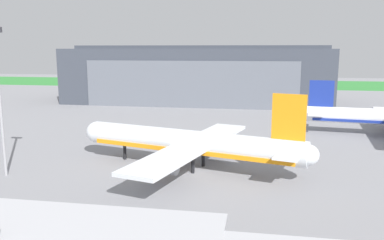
# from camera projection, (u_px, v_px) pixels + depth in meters

# --- Properties ---
(ground_plane) EXTENTS (440.00, 440.00, 0.00)m
(ground_plane) POSITION_uv_depth(u_px,v_px,m) (197.00, 173.00, 62.67)
(ground_plane) COLOR gray
(grass_field_strip) EXTENTS (440.00, 56.00, 0.08)m
(grass_field_strip) POSITION_uv_depth(u_px,v_px,m) (242.00, 84.00, 221.46)
(grass_field_strip) COLOR #348939
(grass_field_strip) RESTS_ON ground_plane
(maintenance_hangar) EXTENTS (93.28, 37.15, 20.57)m
(maintenance_hangar) POSITION_uv_depth(u_px,v_px,m) (198.00, 75.00, 147.69)
(maintenance_hangar) COLOR #383D47
(maintenance_hangar) RESTS_ON ground_plane
(airliner_near_left) EXTENTS (39.71, 36.38, 13.08)m
(airliner_near_left) POSITION_uv_depth(u_px,v_px,m) (190.00, 143.00, 64.45)
(airliner_near_left) COLOR silver
(airliner_near_left) RESTS_ON ground_plane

